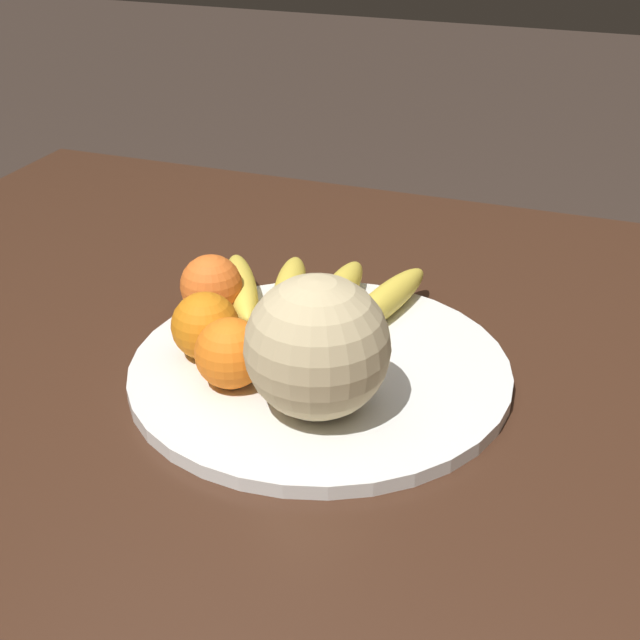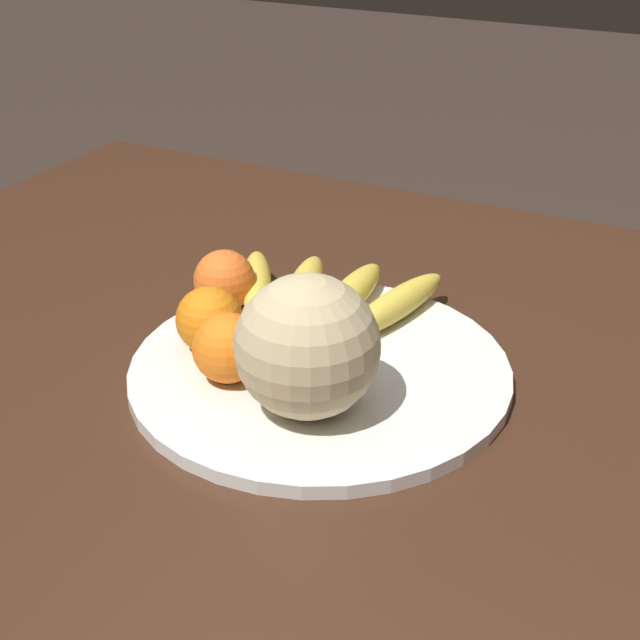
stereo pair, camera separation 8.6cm
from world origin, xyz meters
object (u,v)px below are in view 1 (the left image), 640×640
kitchen_table (335,466)px  orange_front_left (326,324)px  fruit_bowl (320,370)px  orange_back_left (211,285)px  orange_mid_center (230,353)px  melon (322,348)px  banana_bunch (314,293)px  orange_front_right (205,326)px

kitchen_table → orange_front_left: 0.14m
fruit_bowl → orange_back_left: size_ratio=5.60×
kitchen_table → fruit_bowl: fruit_bowl is taller
orange_front_left → orange_mid_center: 0.11m
orange_back_left → kitchen_table: bearing=-25.8°
kitchen_table → orange_front_left: (-0.03, 0.05, 0.13)m
kitchen_table → melon: 0.17m
orange_front_left → orange_back_left: (-0.15, 0.04, 0.00)m
kitchen_table → melon: melon is taller
kitchen_table → banana_bunch: size_ratio=5.64×
kitchen_table → melon: size_ratio=10.69×
fruit_bowl → melon: size_ratio=2.89×
melon → orange_front_left: bearing=108.2°
kitchen_table → orange_mid_center: size_ratio=20.53×
fruit_bowl → orange_front_left: size_ratio=5.83×
kitchen_table → orange_back_left: size_ratio=20.73×
banana_bunch → orange_mid_center: 0.17m
orange_front_right → fruit_bowl: bearing=12.4°
banana_bunch → kitchen_table: bearing=-160.6°
fruit_bowl → orange_front_left: bearing=95.4°
fruit_bowl → banana_bunch: size_ratio=1.53×
kitchen_table → fruit_bowl: 0.10m
fruit_bowl → orange_back_left: orange_back_left is taller
fruit_bowl → orange_back_left: 0.16m
orange_front_left → orange_front_right: bearing=-156.3°
kitchen_table → orange_front_right: 0.19m
orange_front_left → banana_bunch: bearing=118.0°
orange_front_left → orange_mid_center: (-0.06, -0.09, 0.00)m
melon → orange_front_left: melon is taller
orange_front_left → orange_front_right: (-0.11, -0.05, 0.00)m
melon → kitchen_table: bearing=95.6°
fruit_bowl → melon: bearing=-67.9°
banana_bunch → fruit_bowl: bearing=-165.6°
kitchen_table → banana_bunch: 0.19m
orange_front_right → orange_mid_center: size_ratio=1.00×
orange_front_right → orange_mid_center: bearing=-39.6°
orange_front_left → fruit_bowl: bearing=-84.6°
melon → orange_front_left: 0.11m
melon → orange_mid_center: (-0.10, 0.01, -0.03)m
orange_front_left → melon: bearing=-71.8°
melon → orange_front_right: bearing=161.0°
melon → orange_front_right: size_ratio=1.92×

